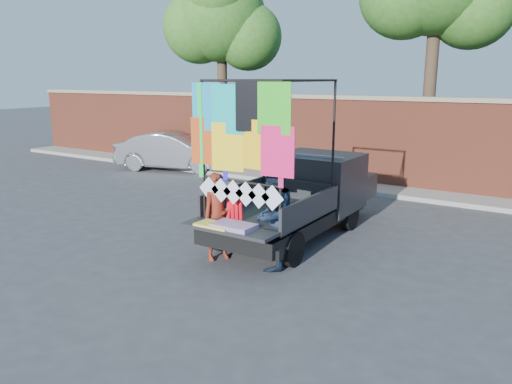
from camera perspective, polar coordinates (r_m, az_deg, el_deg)
The scene contains 9 objects.
ground at distance 9.00m, azimuth -1.56°, elevation -7.27°, with size 90.00×90.00×0.00m, color #38383A.
brick_wall at distance 14.87m, azimuth 13.92°, elevation 5.66°, with size 30.00×0.45×2.61m.
curb at distance 14.43m, azimuth 12.73°, elevation 0.40°, with size 30.00×1.20×0.12m, color gray.
tree_left at distance 18.93m, azimuth -4.08°, elevation 18.97°, with size 4.20×3.30×7.05m.
pickup_truck at distance 10.28m, azimuth 5.83°, elevation -0.24°, with size 1.95×4.90×3.08m.
sedan at distance 17.40m, azimuth -9.33°, elevation 4.62°, with size 1.38×3.95×1.30m, color #A7AAAE.
woman at distance 8.64m, azimuth -4.31°, elevation -2.83°, with size 0.56×0.37×1.53m, color maroon.
man at distance 8.16m, azimuth 1.91°, elevation -2.80°, with size 0.87×0.68×1.79m, color #142134.
streamer_bundle at distance 8.40m, azimuth -1.98°, elevation -1.67°, with size 1.03×0.08×0.71m.
Camera 1 is at (4.79, -6.96, 3.10)m, focal length 35.00 mm.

